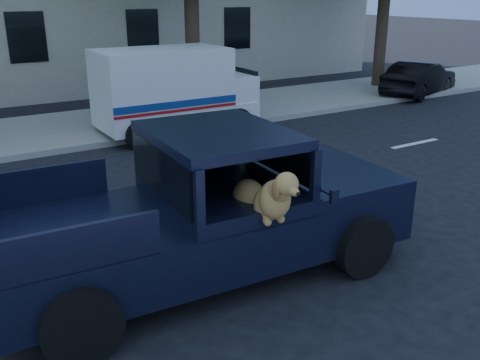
{
  "coord_description": "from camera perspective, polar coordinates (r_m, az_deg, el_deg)",
  "views": [
    {
      "loc": [
        -2.6,
        -5.23,
        3.65
      ],
      "look_at": [
        0.76,
        0.12,
        1.4
      ],
      "focal_mm": 40.0,
      "sensor_mm": 36.0,
      "label": 1
    }
  ],
  "objects": [
    {
      "name": "far_sidewalk",
      "position": [
        15.09,
        -21.28,
        4.59
      ],
      "size": [
        60.0,
        4.0,
        0.15
      ],
      "primitive_type": "cube",
      "color": "gray",
      "rests_on": "ground"
    },
    {
      "name": "pickup_truck",
      "position": [
        7.09,
        -4.68,
        -5.31
      ],
      "size": [
        5.64,
        2.98,
        1.98
      ],
      "rotation": [
        0.0,
        0.0,
        -0.06
      ],
      "color": "black",
      "rests_on": "ground"
    },
    {
      "name": "ground",
      "position": [
        6.89,
        -4.93,
        -12.45
      ],
      "size": [
        120.0,
        120.0,
        0.0
      ],
      "primitive_type": "plane",
      "color": "black",
      "rests_on": "ground"
    },
    {
      "name": "mail_truck",
      "position": [
        14.36,
        -7.2,
        8.77
      ],
      "size": [
        4.11,
        2.11,
        2.24
      ],
      "rotation": [
        0.0,
        0.0,
        -0.01
      ],
      "color": "silver",
      "rests_on": "ground"
    },
    {
      "name": "parked_sedan",
      "position": [
        20.68,
        18.58,
        10.21
      ],
      "size": [
        2.33,
        3.95,
        1.23
      ],
      "primitive_type": "imported",
      "rotation": [
        0.0,
        0.0,
        1.87
      ],
      "color": "black",
      "rests_on": "ground"
    },
    {
      "name": "lane_stripes",
      "position": [
        10.44,
        -3.78,
        -0.84
      ],
      "size": [
        21.6,
        0.14,
        0.01
      ],
      "primitive_type": null,
      "color": "silver",
      "rests_on": "ground"
    }
  ]
}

